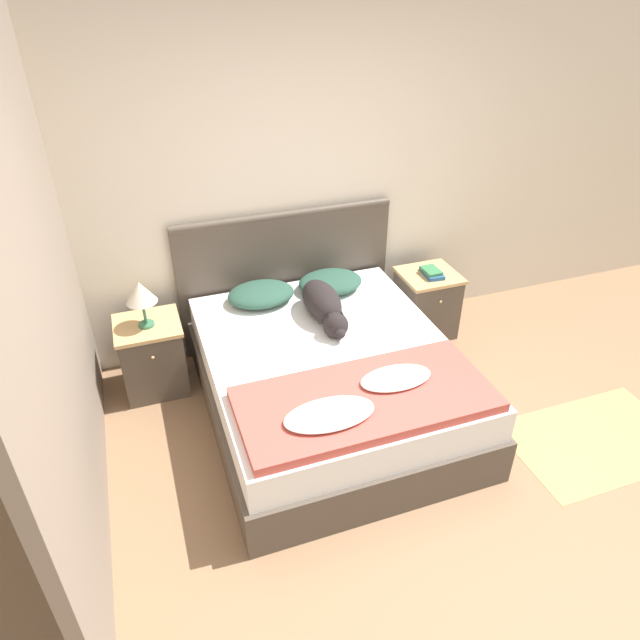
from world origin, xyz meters
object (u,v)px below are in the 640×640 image
Objects in this scene: bed at (329,381)px; nightstand_left at (153,356)px; nightstand_right at (426,303)px; table_lamp at (140,294)px; dog at (324,305)px; book_stack at (432,272)px; pillow_right at (330,282)px; pillow_left at (261,294)px.

nightstand_left reaches higher than bed.
table_lamp is (-2.24, -0.02, 0.54)m from nightstand_right.
nightstand_right is 2.30m from table_lamp.
book_stack is (1.03, 0.30, -0.07)m from dog.
table_lamp is at bearing 149.26° from bed.
pillow_right is 1.45× the size of table_lamp.
pillow_left is at bearing 3.22° from nightstand_left.
pillow_right is at bearing 176.78° from nightstand_right.
nightstand_left is 1.30m from dog.
bed is 5.68× the size of table_lamp.
table_lamp reaches higher than pillow_right.
nightstand_left and nightstand_right have the same top height.
book_stack is at bearing -0.63° from nightstand_left.
nightstand_right is at bearing 98.16° from book_stack.
bed is 3.50× the size of nightstand_right.
pillow_right is 0.42m from dog.
pillow_right is (-0.84, 0.05, 0.33)m from nightstand_right.
bed is at bearing -149.40° from book_stack.
pillow_right reaches higher than nightstand_right.
pillow_right is 1.41m from table_lamp.
nightstand_left is 1.43m from pillow_right.
bed is 3.50× the size of nightstand_left.
nightstand_right is at bearing 17.64° from dog.
dog is at bearing -14.18° from table_lamp.
pillow_right is 0.85m from book_stack.
bed is at bearing -148.40° from nightstand_right.
bed is at bearing -103.67° from dog.
table_lamp is at bearing 179.96° from book_stack.
pillow_left is at bearing 4.78° from table_lamp.
table_lamp reaches higher than book_stack.
nightstand_left is at bearing 148.40° from bed.
book_stack is at bearing -0.04° from table_lamp.
book_stack is at bearing 30.60° from bed.
pillow_left is 0.69× the size of dog.
pillow_right is (1.39, 0.05, 0.33)m from nightstand_left.
nightstand_left is 1.00× the size of nightstand_right.
pillow_left is at bearing 177.05° from book_stack.
pillow_left reaches higher than nightstand_left.
dog reaches higher than book_stack.
bed is at bearing -69.46° from pillow_left.
dog is 1.25m from table_lamp.
pillow_right is at bearing 0.00° from pillow_left.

